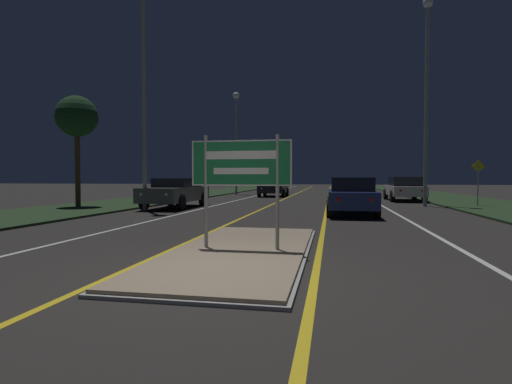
{
  "coord_description": "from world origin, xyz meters",
  "views": [
    {
      "loc": [
        1.68,
        -5.47,
        1.43
      ],
      "look_at": [
        0.0,
        3.34,
        1.11
      ],
      "focal_mm": 28.0,
      "sensor_mm": 36.0,
      "label": 1
    }
  ],
  "objects_px": {
    "car_receding_0": "(351,195)",
    "car_approaching_1": "(274,187)",
    "streetlight_left_near": "(143,53)",
    "streetlight_right_near": "(427,78)",
    "highway_sign": "(241,169)",
    "streetlight_left_far": "(236,126)",
    "warning_sign": "(478,178)",
    "car_receding_1": "(404,188)",
    "car_approaching_0": "(176,192)"
  },
  "relations": [
    {
      "from": "streetlight_left_near",
      "to": "streetlight_right_near",
      "type": "bearing_deg",
      "value": 21.55
    },
    {
      "from": "car_approaching_0",
      "to": "streetlight_left_far",
      "type": "bearing_deg",
      "value": 92.67
    },
    {
      "from": "streetlight_left_near",
      "to": "warning_sign",
      "type": "height_order",
      "value": "streetlight_left_near"
    },
    {
      "from": "car_approaching_1",
      "to": "streetlight_left_far",
      "type": "bearing_deg",
      "value": 141.25
    },
    {
      "from": "streetlight_right_near",
      "to": "car_receding_1",
      "type": "bearing_deg",
      "value": 92.08
    },
    {
      "from": "car_receding_0",
      "to": "car_approaching_1",
      "type": "relative_size",
      "value": 1.14
    },
    {
      "from": "highway_sign",
      "to": "warning_sign",
      "type": "xyz_separation_m",
      "value": [
        8.65,
        13.72,
        -0.19
      ]
    },
    {
      "from": "streetlight_left_near",
      "to": "streetlight_right_near",
      "type": "relative_size",
      "value": 0.96
    },
    {
      "from": "warning_sign",
      "to": "streetlight_right_near",
      "type": "bearing_deg",
      "value": 179.96
    },
    {
      "from": "car_approaching_1",
      "to": "streetlight_left_near",
      "type": "bearing_deg",
      "value": -104.49
    },
    {
      "from": "highway_sign",
      "to": "warning_sign",
      "type": "height_order",
      "value": "warning_sign"
    },
    {
      "from": "streetlight_right_near",
      "to": "car_receding_0",
      "type": "height_order",
      "value": "streetlight_right_near"
    },
    {
      "from": "streetlight_left_near",
      "to": "highway_sign",
      "type": "bearing_deg",
      "value": -54.33
    },
    {
      "from": "car_approaching_1",
      "to": "car_receding_1",
      "type": "bearing_deg",
      "value": -26.06
    },
    {
      "from": "highway_sign",
      "to": "streetlight_left_far",
      "type": "distance_m",
      "value": 26.81
    },
    {
      "from": "streetlight_left_near",
      "to": "streetlight_left_far",
      "type": "relative_size",
      "value": 1.13
    },
    {
      "from": "car_receding_1",
      "to": "car_approaching_1",
      "type": "xyz_separation_m",
      "value": [
        -8.73,
        4.27,
        -0.06
      ]
    },
    {
      "from": "highway_sign",
      "to": "car_approaching_1",
      "type": "height_order",
      "value": "highway_sign"
    },
    {
      "from": "streetlight_left_far",
      "to": "warning_sign",
      "type": "distance_m",
      "value": 19.69
    },
    {
      "from": "streetlight_left_far",
      "to": "highway_sign",
      "type": "bearing_deg",
      "value": -76.18
    },
    {
      "from": "streetlight_left_far",
      "to": "car_approaching_0",
      "type": "height_order",
      "value": "streetlight_left_far"
    },
    {
      "from": "car_approaching_1",
      "to": "warning_sign",
      "type": "xyz_separation_m",
      "value": [
        11.32,
        -9.07,
        0.69
      ]
    },
    {
      "from": "car_receding_1",
      "to": "car_approaching_0",
      "type": "distance_m",
      "value": 14.1
    },
    {
      "from": "highway_sign",
      "to": "streetlight_left_far",
      "type": "bearing_deg",
      "value": 103.82
    },
    {
      "from": "highway_sign",
      "to": "streetlight_right_near",
      "type": "xyz_separation_m",
      "value": [
        6.24,
        13.72,
        4.76
      ]
    },
    {
      "from": "car_receding_0",
      "to": "car_approaching_1",
      "type": "height_order",
      "value": "car_receding_0"
    },
    {
      "from": "streetlight_left_far",
      "to": "car_receding_0",
      "type": "bearing_deg",
      "value": -62.97
    },
    {
      "from": "streetlight_right_near",
      "to": "warning_sign",
      "type": "distance_m",
      "value": 5.51
    },
    {
      "from": "streetlight_left_near",
      "to": "car_receding_1",
      "type": "bearing_deg",
      "value": 38.26
    },
    {
      "from": "streetlight_right_near",
      "to": "car_approaching_1",
      "type": "distance_m",
      "value": 13.9
    },
    {
      "from": "streetlight_left_far",
      "to": "car_approaching_1",
      "type": "bearing_deg",
      "value": -38.75
    },
    {
      "from": "streetlight_left_near",
      "to": "car_receding_0",
      "type": "distance_m",
      "value": 10.6
    },
    {
      "from": "streetlight_right_near",
      "to": "car_receding_0",
      "type": "xyz_separation_m",
      "value": [
        -3.81,
        -5.15,
        -5.6
      ]
    },
    {
      "from": "streetlight_left_far",
      "to": "car_approaching_1",
      "type": "relative_size",
      "value": 2.12
    },
    {
      "from": "streetlight_right_near",
      "to": "streetlight_left_far",
      "type": "bearing_deg",
      "value": 136.31
    },
    {
      "from": "streetlight_right_near",
      "to": "car_approaching_1",
      "type": "relative_size",
      "value": 2.51
    },
    {
      "from": "car_receding_0",
      "to": "car_approaching_0",
      "type": "height_order",
      "value": "car_receding_0"
    },
    {
      "from": "highway_sign",
      "to": "streetlight_right_near",
      "type": "bearing_deg",
      "value": 65.55
    },
    {
      "from": "car_receding_0",
      "to": "car_approaching_1",
      "type": "distance_m",
      "value": 15.1
    },
    {
      "from": "streetlight_left_near",
      "to": "streetlight_right_near",
      "type": "xyz_separation_m",
      "value": [
        12.53,
        4.95,
        -0.43
      ]
    },
    {
      "from": "streetlight_left_far",
      "to": "car_receding_1",
      "type": "height_order",
      "value": "streetlight_left_far"
    },
    {
      "from": "warning_sign",
      "to": "streetlight_left_near",
      "type": "bearing_deg",
      "value": -161.69
    },
    {
      "from": "streetlight_left_far",
      "to": "car_approaching_0",
      "type": "xyz_separation_m",
      "value": [
        0.7,
        -15.1,
        -5.05
      ]
    },
    {
      "from": "car_receding_1",
      "to": "car_approaching_1",
      "type": "bearing_deg",
      "value": 153.94
    },
    {
      "from": "streetlight_left_near",
      "to": "streetlight_left_far",
      "type": "height_order",
      "value": "streetlight_left_near"
    },
    {
      "from": "car_receding_0",
      "to": "streetlight_left_far",
      "type": "bearing_deg",
      "value": 117.03
    },
    {
      "from": "streetlight_left_near",
      "to": "streetlight_right_near",
      "type": "distance_m",
      "value": 13.48
    },
    {
      "from": "streetlight_left_far",
      "to": "warning_sign",
      "type": "bearing_deg",
      "value": -38.71
    },
    {
      "from": "warning_sign",
      "to": "car_receding_1",
      "type": "bearing_deg",
      "value": 118.34
    },
    {
      "from": "streetlight_left_far",
      "to": "streetlight_right_near",
      "type": "height_order",
      "value": "streetlight_right_near"
    }
  ]
}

